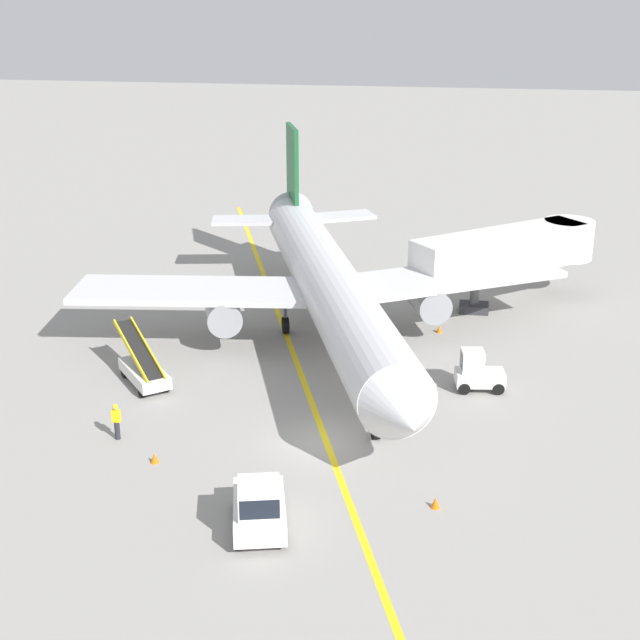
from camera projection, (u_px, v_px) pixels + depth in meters
ground_plane at (322, 442)px, 39.12m from camera, size 300.00×300.00×0.00m
taxi_line_yellow at (308, 392)px, 43.98m from camera, size 27.12×75.47×0.01m
airliner at (327, 282)px, 49.34m from camera, size 27.53×34.23×10.10m
jet_bridge at (517, 249)px, 55.15m from camera, size 11.41×10.10×4.85m
pushback_tug at (259, 507)px, 32.44m from camera, size 2.75×3.96×2.20m
baggage_tug_near_wing at (477, 372)px, 43.94m from camera, size 2.57×1.66×2.10m
belt_loader_forward_hold at (143, 369)px, 44.70m from camera, size 4.14×4.66×2.59m
ground_crew_marshaller at (116, 420)px, 39.11m from camera, size 0.36×0.24×1.70m
safety_cone_nose_left at (155, 458)px, 37.38m from camera, size 0.36×0.36×0.44m
safety_cone_nose_right at (439, 329)px, 51.50m from camera, size 0.36×0.36×0.44m
safety_cone_wingtip_left at (435, 503)px, 34.13m from camera, size 0.36×0.36×0.44m
safety_cone_wingtip_right at (122, 328)px, 51.64m from camera, size 0.36×0.36×0.44m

